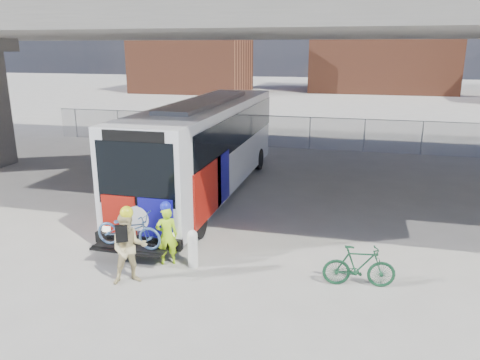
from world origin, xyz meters
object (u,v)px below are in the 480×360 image
(bollard, at_px, (193,247))
(cyclist_tan, at_px, (129,247))
(bike_parked, at_px, (359,266))
(cyclist_hivis, at_px, (167,234))
(bus, at_px, (207,141))

(bollard, bearing_deg, cyclist_tan, -134.57)
(cyclist_tan, xyz_separation_m, bike_parked, (5.42, 1.20, -0.41))
(bollard, xyz_separation_m, cyclist_tan, (-1.18, -1.20, 0.39))
(cyclist_hivis, bearing_deg, bus, -108.77)
(bus, relative_size, cyclist_hivis, 7.37)
(cyclist_tan, bearing_deg, bike_parked, -18.85)
(bus, height_order, bollard, bus)
(bollard, distance_m, cyclist_tan, 1.73)
(bus, height_order, cyclist_tan, bus)
(bollard, distance_m, bike_parked, 4.24)
(cyclist_hivis, bearing_deg, bike_parked, 152.56)
(bus, bearing_deg, bike_parked, -46.85)
(bike_parked, bearing_deg, bollard, 82.26)
(bollard, xyz_separation_m, bike_parked, (4.24, 0.00, -0.03))
(bollard, height_order, cyclist_tan, cyclist_tan)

